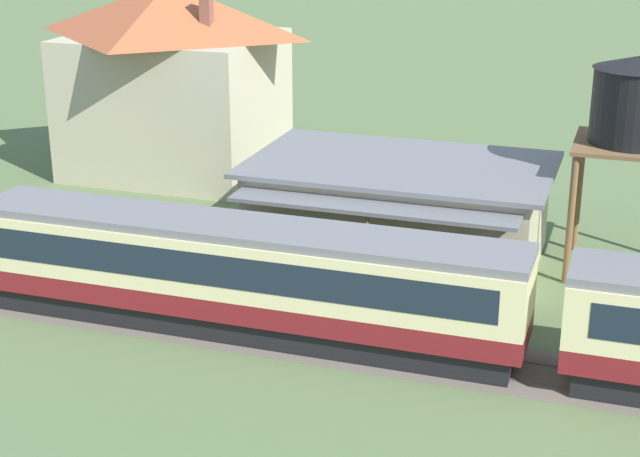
{
  "coord_description": "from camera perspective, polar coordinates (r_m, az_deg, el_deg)",
  "views": [
    {
      "loc": [
        -9.24,
        -27.99,
        15.46
      ],
      "look_at": [
        -20.72,
        6.18,
        2.53
      ],
      "focal_mm": 55.0,
      "sensor_mm": 36.0,
      "label": 1
    }
  ],
  "objects": [
    {
      "name": "passenger_train",
      "position": [
        34.81,
        -4.14,
        -2.59
      ],
      "size": [
        105.89,
        3.07,
        4.08
      ],
      "color": "maroon",
      "rests_on": "ground_plane"
    },
    {
      "name": "station_building",
      "position": [
        41.81,
        4.64,
        1.1
      ],
      "size": [
        12.65,
        9.27,
        4.23
      ],
      "color": "#BCB293",
      "rests_on": "ground_plane"
    },
    {
      "name": "water_tower",
      "position": [
        40.73,
        17.93,
        6.77
      ],
      "size": [
        4.49,
        4.49,
        8.99
      ],
      "color": "brown",
      "rests_on": "ground_plane"
    },
    {
      "name": "railway_track",
      "position": [
        34.33,
        3.4,
        -7.05
      ],
      "size": [
        163.77,
        3.6,
        0.04
      ],
      "color": "#665B51",
      "rests_on": "ground_plane"
    },
    {
      "name": "station_house_terracotta_roof",
      "position": [
        54.34,
        -8.5,
        8.77
      ],
      "size": [
        11.27,
        9.58,
        10.32
      ],
      "color": "#BCB293",
      "rests_on": "ground_plane"
    }
  ]
}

